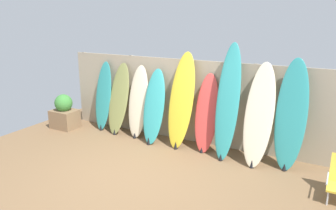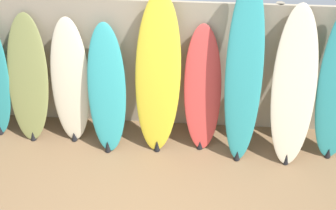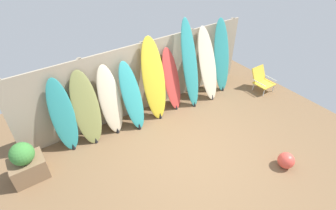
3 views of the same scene
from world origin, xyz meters
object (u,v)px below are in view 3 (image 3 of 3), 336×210
at_px(surfboard_cream_2, 110,101).
at_px(surfboard_cream_7, 208,65).
at_px(beach_ball, 286,160).
at_px(surfboard_red_5, 172,80).
at_px(surfboard_olive_1, 86,109).
at_px(surfboard_teal_8, 222,57).
at_px(surfboard_teal_6, 190,65).
at_px(surfboard_yellow_4, 154,80).
at_px(planter_box, 26,163).
at_px(surfboard_teal_3, 132,97).
at_px(beach_chair, 262,79).
at_px(surfboard_teal_0, 63,117).

bearing_deg(surfboard_cream_2, surfboard_cream_7, -2.31).
xyz_separation_m(surfboard_cream_2, beach_ball, (2.34, -3.00, -0.64)).
relative_size(surfboard_red_5, beach_ball, 4.81).
distance_m(surfboard_olive_1, surfboard_teal_8, 3.82).
distance_m(surfboard_olive_1, surfboard_cream_7, 3.27).
bearing_deg(surfboard_teal_6, surfboard_teal_8, 3.25).
distance_m(surfboard_yellow_4, planter_box, 3.11).
relative_size(surfboard_teal_3, surfboard_red_5, 1.01).
bearing_deg(planter_box, surfboard_olive_1, 15.41).
relative_size(surfboard_cream_7, planter_box, 2.22).
bearing_deg(planter_box, beach_ball, -31.49).
bearing_deg(planter_box, surfboard_teal_8, 3.62).
height_order(surfboard_cream_2, surfboard_teal_3, surfboard_cream_2).
height_order(surfboard_cream_7, beach_chair, surfboard_cream_7).
height_order(surfboard_yellow_4, surfboard_teal_8, surfboard_teal_8).
height_order(beach_chair, beach_ball, beach_chair).
bearing_deg(surfboard_cream_7, surfboard_red_5, 174.27).
relative_size(surfboard_teal_8, beach_chair, 3.13).
xyz_separation_m(surfboard_cream_2, surfboard_yellow_4, (1.11, -0.05, 0.18)).
bearing_deg(surfboard_teal_0, surfboard_olive_1, -3.72).
bearing_deg(planter_box, surfboard_teal_3, 6.44).
xyz_separation_m(surfboard_teal_3, surfboard_teal_8, (2.79, 0.06, 0.20)).
bearing_deg(surfboard_cream_7, surfboard_cream_2, 177.69).
xyz_separation_m(surfboard_teal_3, surfboard_teal_6, (1.64, -0.01, 0.31)).
relative_size(surfboard_cream_2, surfboard_teal_8, 0.82).
xyz_separation_m(planter_box, beach_ball, (4.27, -2.61, -0.21)).
bearing_deg(surfboard_teal_6, beach_ball, -85.59).
xyz_separation_m(surfboard_yellow_4, planter_box, (-3.03, -0.33, -0.61)).
height_order(planter_box, beach_ball, planter_box).
distance_m(surfboard_olive_1, beach_chair, 4.85).
xyz_separation_m(surfboard_teal_6, beach_chair, (2.09, -0.69, -0.78)).
relative_size(surfboard_teal_8, planter_box, 2.36).
relative_size(surfboard_teal_3, surfboard_yellow_4, 0.80).
bearing_deg(surfboard_cream_7, surfboard_teal_3, 179.98).
relative_size(surfboard_teal_6, beach_ball, 6.78).
distance_m(surfboard_olive_1, surfboard_red_5, 2.19).
distance_m(surfboard_cream_2, surfboard_teal_3, 0.49).
height_order(surfboard_teal_0, beach_chair, surfboard_teal_0).
bearing_deg(planter_box, surfboard_teal_6, 3.72).
distance_m(surfboard_teal_0, beach_chair, 5.32).
bearing_deg(surfboard_teal_8, surfboard_yellow_4, -179.98).
bearing_deg(surfboard_teal_3, beach_ball, -57.15).
height_order(surfboard_teal_0, surfboard_cream_2, surfboard_teal_0).
distance_m(surfboard_red_5, beach_chair, 2.72).
bearing_deg(surfboard_teal_8, surfboard_teal_0, 178.87).
xyz_separation_m(surfboard_olive_1, beach_chair, (4.76, -0.81, -0.49)).
bearing_deg(surfboard_teal_6, surfboard_yellow_4, 176.36).
bearing_deg(planter_box, surfboard_yellow_4, 6.17).
relative_size(surfboard_red_5, surfboard_teal_8, 0.79).
bearing_deg(planter_box, surfboard_cream_7, 3.33).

